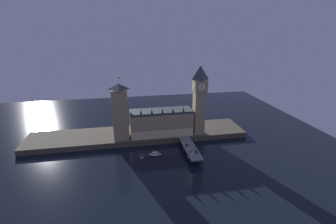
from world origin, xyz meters
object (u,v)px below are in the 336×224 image
Objects in this scene: car_southbound_lead at (196,152)px; street_lamp_near at (189,151)px; car_northbound_lead at (187,145)px; street_lamp_mid at (196,142)px; street_lamp_far at (181,136)px; pedestrian_near_rail at (189,154)px; victoria_tower at (120,112)px; pedestrian_mid_walk at (197,148)px; boat_upstream at (155,154)px; clock_tower at (199,98)px; car_northbound_trail at (191,152)px.

street_lamp_near is at bearing -155.36° from car_southbound_lead.
car_northbound_lead is 1.01× the size of car_southbound_lead.
street_lamp_mid is 1.04× the size of street_lamp_far.
pedestrian_near_rail is 3.53m from street_lamp_near.
victoria_tower is 36.65× the size of pedestrian_mid_walk.
street_lamp_far is (-7.50, 26.00, 3.54)m from car_southbound_lead.
street_lamp_near is 32.64m from boat_upstream.
victoria_tower is at bearing 160.90° from street_lamp_far.
victoria_tower is at bearing 178.48° from clock_tower.
clock_tower reaches higher than pedestrian_near_rail.
pedestrian_near_rail is 28.73m from street_lamp_far.
boat_upstream is at bearing 176.62° from street_lamp_mid.
street_lamp_near reaches higher than car_northbound_lead.
car_southbound_lead is 12.20m from street_lamp_mid.
car_northbound_lead is 0.55× the size of street_lamp_mid.
street_lamp_near is at bearing -123.55° from car_northbound_trail.
pedestrian_mid_walk is at bearing 41.73° from car_northbound_trail.
street_lamp_far reaches higher than street_lamp_near.
boat_upstream is at bearing 158.30° from car_southbound_lead.
victoria_tower reaches higher than street_lamp_near.
pedestrian_near_rail reaches higher than car_southbound_lead.
car_southbound_lead is 7.53m from pedestrian_near_rail.
car_northbound_trail is at bearing 171.20° from car_southbound_lead.
pedestrian_near_rail is (55.29, -47.53, -25.19)m from victoria_tower.
clock_tower is 49.45m from car_northbound_lead.
car_northbound_lead reaches higher than car_northbound_trail.
street_lamp_mid is (7.50, 10.55, 3.83)m from car_northbound_trail.
clock_tower is 60.47m from street_lamp_near.
victoria_tower is 8.82× the size of street_lamp_near.
victoria_tower is at bearing 152.04° from car_northbound_lead.
car_southbound_lead is (4.73, -14.39, 0.05)m from car_northbound_lead.
car_northbound_lead is (-19.37, -28.57, -35.41)m from clock_tower.
clock_tower reaches higher than boat_upstream.
victoria_tower reaches higher than street_lamp_mid.
car_northbound_trail is 0.65× the size of street_lamp_mid.
victoria_tower is at bearing 138.57° from street_lamp_near.
pedestrian_mid_walk is 37.20m from boat_upstream.
clock_tower is at bearing 55.87° from car_northbound_lead.
car_northbound_lead is 2.40× the size of pedestrian_mid_walk.
car_northbound_lead is 0.35× the size of boat_upstream.
car_southbound_lead is 8.97m from street_lamp_near.
clock_tower is 42.31m from street_lamp_far.
street_lamp_mid reaches higher than pedestrian_near_rail.
pedestrian_mid_walk reaches higher than car_northbound_trail.
car_northbound_lead is at bearing 108.20° from car_southbound_lead.
boat_upstream is (-48.40, -29.53, -41.35)m from clock_tower.
pedestrian_mid_walk reaches higher than car_northbound_lead.
clock_tower is at bearing 69.46° from street_lamp_mid.
car_southbound_lead reaches higher than car_northbound_trail.
car_northbound_lead reaches higher than boat_upstream.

